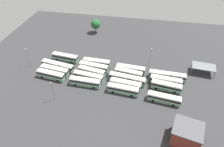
% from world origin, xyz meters
% --- Properties ---
extents(ground_plane, '(128.66, 128.66, 0.00)m').
position_xyz_m(ground_plane, '(0.00, 0.00, 0.00)').
color(ground_plane, '#333335').
extents(bus_row0_slot0, '(15.31, 3.24, 3.37)m').
position_xyz_m(bus_row0_slot0, '(-24.44, -4.29, 1.79)').
color(bus_row0_slot0, silver).
rests_on(bus_row0_slot0, ground_plane).
extents(bus_row0_slot1, '(12.85, 3.70, 3.37)m').
position_xyz_m(bus_row0_slot1, '(-23.80, -0.82, 1.79)').
color(bus_row0_slot1, silver).
rests_on(bus_row0_slot1, ground_plane).
extents(bus_row0_slot2, '(12.11, 4.22, 3.37)m').
position_xyz_m(bus_row0_slot2, '(-23.86, 2.48, 1.79)').
color(bus_row0_slot2, silver).
rests_on(bus_row0_slot2, ground_plane).
extents(bus_row0_slot4, '(12.48, 4.17, 3.37)m').
position_xyz_m(bus_row0_slot4, '(-22.99, 9.57, 1.79)').
color(bus_row0_slot4, silver).
rests_on(bus_row0_slot4, ground_plane).
extents(bus_row1_slot0, '(12.73, 3.46, 3.37)m').
position_xyz_m(bus_row1_slot0, '(-8.62, -5.95, 1.79)').
color(bus_row1_slot0, silver).
rests_on(bus_row1_slot0, ground_plane).
extents(bus_row1_slot1, '(12.21, 4.43, 3.37)m').
position_xyz_m(bus_row1_slot1, '(-8.05, -2.84, 1.79)').
color(bus_row1_slot1, silver).
rests_on(bus_row1_slot1, ground_plane).
extents(bus_row1_slot2, '(15.42, 4.60, 3.37)m').
position_xyz_m(bus_row1_slot2, '(-8.06, 0.88, 1.79)').
color(bus_row1_slot2, silver).
rests_on(bus_row1_slot2, ground_plane).
extents(bus_row1_slot3, '(12.79, 4.01, 3.37)m').
position_xyz_m(bus_row1_slot3, '(-7.80, 4.44, 1.79)').
color(bus_row1_slot3, silver).
rests_on(bus_row1_slot3, ground_plane).
extents(bus_row1_slot4, '(12.40, 3.67, 3.37)m').
position_xyz_m(bus_row1_slot4, '(-7.26, 7.61, 1.79)').
color(bus_row1_slot4, silver).
rests_on(bus_row1_slot4, ground_plane).
extents(bus_row2_slot0, '(12.46, 3.05, 3.37)m').
position_xyz_m(bus_row2_slot0, '(7.31, -7.92, 1.79)').
color(bus_row2_slot0, silver).
rests_on(bus_row2_slot0, ground_plane).
extents(bus_row2_slot1, '(13.27, 4.01, 3.37)m').
position_xyz_m(bus_row2_slot1, '(7.77, -4.48, 1.79)').
color(bus_row2_slot1, silver).
rests_on(bus_row2_slot1, ground_plane).
extents(bus_row2_slot2, '(12.30, 4.62, 3.37)m').
position_xyz_m(bus_row2_slot2, '(7.81, -0.96, 1.79)').
color(bus_row2_slot2, silver).
rests_on(bus_row2_slot2, ground_plane).
extents(bus_row2_slot3, '(13.08, 4.19, 3.37)m').
position_xyz_m(bus_row2_slot3, '(8.22, 2.53, 1.79)').
color(bus_row2_slot3, silver).
rests_on(bus_row2_slot3, ground_plane).
extents(bus_row2_slot4, '(12.78, 3.05, 3.37)m').
position_xyz_m(bus_row2_slot4, '(8.62, 6.09, 1.79)').
color(bus_row2_slot4, silver).
rests_on(bus_row2_slot4, ground_plane).
extents(bus_row3_slot0, '(12.74, 4.03, 3.37)m').
position_xyz_m(bus_row3_slot0, '(23.06, -9.38, 1.79)').
color(bus_row3_slot0, silver).
rests_on(bus_row3_slot0, ground_plane).
extents(bus_row3_slot2, '(15.42, 5.11, 3.37)m').
position_xyz_m(bus_row3_slot2, '(23.87, -2.37, 1.79)').
color(bus_row3_slot2, silver).
rests_on(bus_row3_slot2, ground_plane).
extents(bus_row3_slot3, '(13.08, 4.35, 3.37)m').
position_xyz_m(bus_row3_slot3, '(23.90, 1.04, 1.79)').
color(bus_row3_slot3, silver).
rests_on(bus_row3_slot3, ground_plane).
extents(bus_row3_slot4, '(12.57, 4.22, 3.37)m').
position_xyz_m(bus_row3_slot4, '(24.28, 4.34, 1.79)').
color(bus_row3_slot4, silver).
rests_on(bus_row3_slot4, ground_plane).
extents(depot_building, '(10.47, 9.93, 6.27)m').
position_xyz_m(depot_building, '(-29.46, 25.20, 3.15)').
color(depot_building, maroon).
rests_on(depot_building, ground_plane).
extents(maintenance_shelter, '(10.33, 6.87, 3.53)m').
position_xyz_m(maintenance_shelter, '(-39.86, -11.81, 3.35)').
color(maintenance_shelter, slate).
rests_on(maintenance_shelter, ground_plane).
extents(lamp_post_by_building, '(0.56, 0.28, 9.23)m').
position_xyz_m(lamp_post_by_building, '(37.46, -2.26, 5.04)').
color(lamp_post_by_building, slate).
rests_on(lamp_post_by_building, ground_plane).
extents(lamp_post_far_corner, '(0.56, 0.28, 8.46)m').
position_xyz_m(lamp_post_far_corner, '(17.80, 15.96, 4.65)').
color(lamp_post_far_corner, slate).
rests_on(lamp_post_far_corner, ground_plane).
extents(lamp_post_mid_lot, '(0.56, 0.28, 8.46)m').
position_xyz_m(lamp_post_mid_lot, '(-16.63, -13.93, 4.65)').
color(lamp_post_mid_lot, slate).
rests_on(lamp_post_mid_lot, ground_plane).
extents(tree_west_edge, '(5.55, 5.55, 7.94)m').
position_xyz_m(tree_west_edge, '(15.84, -40.17, 5.15)').
color(tree_west_edge, brown).
rests_on(tree_west_edge, ground_plane).
extents(puddle_between_rows, '(1.78, 1.78, 0.01)m').
position_xyz_m(puddle_between_rows, '(-27.83, 6.95, 0.00)').
color(puddle_between_rows, black).
rests_on(puddle_between_rows, ground_plane).
extents(puddle_back_corner, '(3.62, 3.62, 0.01)m').
position_xyz_m(puddle_back_corner, '(0.75, -1.72, 0.00)').
color(puddle_back_corner, black).
rests_on(puddle_back_corner, ground_plane).
extents(puddle_near_shelter, '(2.29, 2.29, 0.01)m').
position_xyz_m(puddle_near_shelter, '(-22.07, 6.05, 0.00)').
color(puddle_near_shelter, black).
rests_on(puddle_near_shelter, ground_plane).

